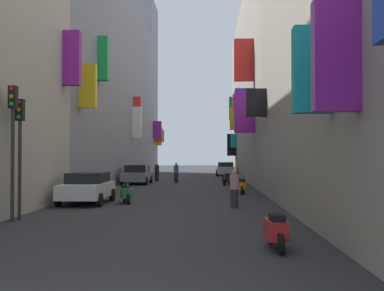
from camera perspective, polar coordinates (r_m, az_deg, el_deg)
The scene contains 17 objects.
ground_plane at distance 34.55m, azimuth -1.15°, elevation -4.82°, with size 140.00×140.00×0.00m, color #2D2D30.
building_left_mid_a at distance 42.26m, azimuth -11.64°, elevation 7.16°, with size 6.91×33.81×16.62m.
building_left_mid_b at distance 62.37m, azimuth -7.15°, elevation 6.72°, with size 7.03×6.89×21.53m.
building_right_mid_b at distance 36.91m, azimuth 11.67°, elevation 10.96°, with size 7.38×15.08×19.90m.
building_right_mid_c at distance 54.46m, azimuth 8.48°, elevation 5.36°, with size 7.04×21.29×16.75m.
parked_car_grey at distance 37.54m, azimuth -6.51°, elevation -3.35°, with size 2.03×4.32×1.46m.
parked_car_silver at distance 52.61m, azimuth 3.96°, elevation -2.71°, with size 2.00×4.49×1.46m.
parked_car_white at distance 22.72m, azimuth -12.24°, elevation -4.82°, with size 1.99×4.04×1.42m.
scooter_red at distance 11.76m, azimuth 9.83°, elevation -9.73°, with size 0.48×1.86×1.13m.
scooter_green at distance 22.62m, azimuth -7.76°, elevation -5.59°, with size 0.75×1.81×1.13m.
scooter_orange at distance 27.97m, azimuth 5.99°, elevation -4.74°, with size 0.58×1.83×1.13m.
scooter_black at distance 35.83m, azimuth 4.15°, elevation -3.95°, with size 0.75×1.72×1.13m.
pedestrian_crossing at distance 20.46m, azimuth 5.01°, elevation -5.12°, with size 0.39×0.39×1.61m.
pedestrian_near_left at distance 41.26m, azimuth -4.16°, elevation -3.14°, with size 0.51×0.51×1.56m.
pedestrian_near_right at distance 38.50m, azimuth -1.87°, elevation -3.26°, with size 0.39×0.39×1.61m.
traffic_light_near_corner at distance 17.68m, azimuth -19.64°, elevation 0.92°, with size 0.26×0.34×4.15m.
traffic_light_far_corner at distance 17.16m, azimuth -20.39°, elevation 1.76°, with size 0.26×0.34×4.53m.
Camera 1 is at (1.95, -4.42, 2.22)m, focal length 45.23 mm.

